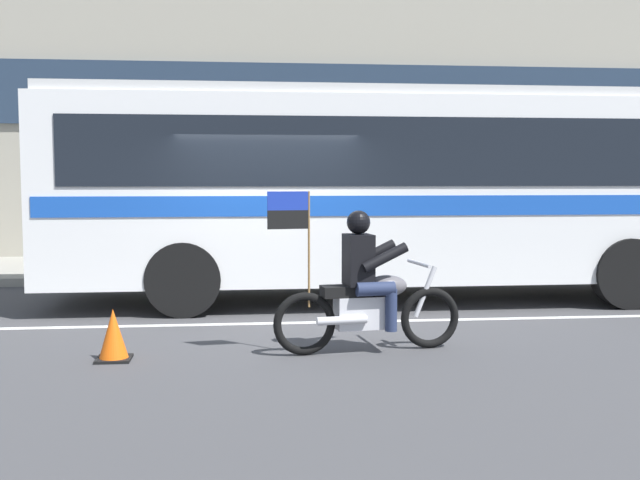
{
  "coord_description": "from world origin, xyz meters",
  "views": [
    {
      "loc": [
        -0.37,
        -10.49,
        1.93
      ],
      "look_at": [
        0.66,
        -0.69,
        1.11
      ],
      "focal_mm": 42.6,
      "sensor_mm": 36.0,
      "label": 1
    }
  ],
  "objects_px": {
    "fire_hydrant": "(159,252)",
    "traffic_cone": "(113,336)",
    "motorcycle_with_rider": "(367,292)",
    "transit_bus": "(408,180)"
  },
  "relations": [
    {
      "from": "motorcycle_with_rider",
      "to": "transit_bus",
      "type": "bearing_deg",
      "value": 70.6
    },
    {
      "from": "transit_bus",
      "to": "fire_hydrant",
      "type": "bearing_deg",
      "value": 147.12
    },
    {
      "from": "traffic_cone",
      "to": "fire_hydrant",
      "type": "bearing_deg",
      "value": 91.76
    },
    {
      "from": "motorcycle_with_rider",
      "to": "traffic_cone",
      "type": "bearing_deg",
      "value": -177.53
    },
    {
      "from": "fire_hydrant",
      "to": "traffic_cone",
      "type": "relative_size",
      "value": 1.36
    },
    {
      "from": "motorcycle_with_rider",
      "to": "fire_hydrant",
      "type": "relative_size",
      "value": 2.91
    },
    {
      "from": "transit_bus",
      "to": "fire_hydrant",
      "type": "relative_size",
      "value": 14.69
    },
    {
      "from": "motorcycle_with_rider",
      "to": "fire_hydrant",
      "type": "xyz_separation_m",
      "value": [
        -2.91,
        6.2,
        -0.15
      ]
    },
    {
      "from": "transit_bus",
      "to": "fire_hydrant",
      "type": "xyz_separation_m",
      "value": [
        -4.15,
        2.68,
        -1.36
      ]
    },
    {
      "from": "motorcycle_with_rider",
      "to": "traffic_cone",
      "type": "relative_size",
      "value": 3.97
    }
  ]
}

